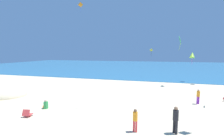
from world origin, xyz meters
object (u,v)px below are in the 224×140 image
at_px(beach_chair_far_left, 27,114).
at_px(person_5, 135,119).
at_px(kite_yellow, 151,50).
at_px(kite_lime, 192,55).
at_px(person_6, 46,105).
at_px(kite_orange, 81,5).
at_px(person_3, 176,118).
at_px(person_7, 198,95).
at_px(kite_green, 180,40).

xyz_separation_m(beach_chair_far_left, person_5, (7.94, -0.12, 0.56)).
bearing_deg(kite_yellow, beach_chair_far_left, -108.58).
bearing_deg(kite_lime, person_6, -129.70).
height_order(beach_chair_far_left, kite_orange, kite_orange).
xyz_separation_m(beach_chair_far_left, person_6, (0.10, 1.96, 0.04)).
bearing_deg(person_5, kite_orange, 52.55).
bearing_deg(kite_orange, person_3, -51.26).
relative_size(person_3, kite_lime, 0.78).
distance_m(beach_chair_far_left, person_3, 10.25).
bearing_deg(kite_yellow, person_6, -109.92).
xyz_separation_m(person_3, kite_yellow, (-2.40, 22.97, 4.17)).
distance_m(kite_yellow, kite_orange, 15.87).
distance_m(person_5, kite_lime, 20.59).
bearing_deg(person_7, person_5, 118.55).
relative_size(person_6, kite_green, 0.40).
height_order(person_3, kite_yellow, kite_yellow).
xyz_separation_m(beach_chair_far_left, person_7, (12.78, 6.75, 0.56)).
height_order(person_5, kite_green, kite_green).
distance_m(person_5, person_6, 8.13).
distance_m(person_5, kite_orange, 26.63).
relative_size(person_7, kite_green, 0.71).
bearing_deg(person_7, kite_lime, -33.58).
xyz_separation_m(person_3, person_7, (2.55, 6.45, -0.13)).
bearing_deg(kite_yellow, person_3, -84.02).
height_order(person_6, person_7, person_7).
relative_size(kite_lime, kite_green, 1.05).
bearing_deg(person_7, kite_yellow, -9.61).
height_order(person_7, kite_yellow, kite_yellow).
distance_m(person_6, kite_yellow, 23.17).
relative_size(person_5, kite_yellow, 0.96).
distance_m(kite_lime, kite_orange, 21.47).
bearing_deg(person_7, person_3, 132.08).
bearing_deg(person_6, kite_orange, -37.92).
relative_size(person_3, kite_orange, 0.90).
distance_m(kite_lime, kite_green, 5.10).
bearing_deg(kite_orange, person_7, -35.23).
distance_m(beach_chair_far_left, person_6, 1.96).
relative_size(person_7, kite_lime, 0.67).
bearing_deg(person_6, person_3, -153.73).
bearing_deg(person_7, beach_chair_far_left, 91.53).
bearing_deg(kite_orange, beach_chair_far_left, -75.36).
distance_m(person_5, kite_yellow, 23.78).
height_order(person_6, kite_green, kite_green).
distance_m(person_5, kite_green, 16.71).
bearing_deg(kite_orange, person_6, -73.49).
bearing_deg(person_5, kite_lime, 0.39).
distance_m(kite_yellow, kite_green, 9.25).
xyz_separation_m(person_3, kite_green, (1.75, 14.80, 5.45)).
height_order(beach_chair_far_left, person_5, person_5).
distance_m(person_7, kite_orange, 25.26).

